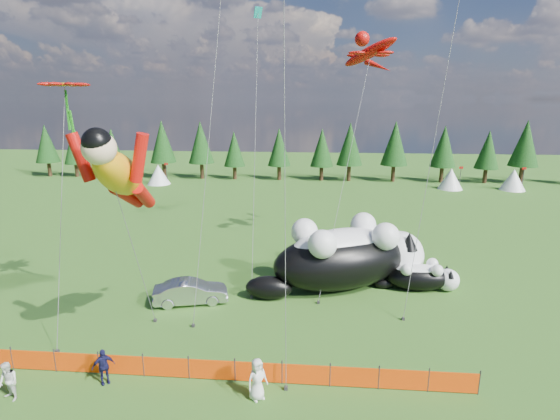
% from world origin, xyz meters
% --- Properties ---
extents(ground, '(160.00, 160.00, 0.00)m').
position_xyz_m(ground, '(0.00, 0.00, 0.00)').
color(ground, '#123609').
rests_on(ground, ground).
extents(safety_fence, '(22.06, 0.06, 1.10)m').
position_xyz_m(safety_fence, '(0.00, -3.00, 0.50)').
color(safety_fence, '#262626').
rests_on(safety_fence, ground).
extents(tree_line, '(90.00, 4.00, 8.00)m').
position_xyz_m(tree_line, '(0.00, 45.00, 4.00)').
color(tree_line, black).
rests_on(tree_line, ground).
extents(festival_tents, '(50.00, 3.20, 2.80)m').
position_xyz_m(festival_tents, '(11.00, 40.00, 1.40)').
color(festival_tents, white).
rests_on(festival_tents, ground).
extents(cat_large, '(11.45, 7.71, 4.39)m').
position_xyz_m(cat_large, '(6.43, 7.31, 2.09)').
color(cat_large, black).
rests_on(cat_large, ground).
extents(cat_small, '(5.25, 1.89, 1.90)m').
position_xyz_m(cat_small, '(10.97, 7.15, 0.90)').
color(cat_small, black).
rests_on(cat_small, ground).
extents(car, '(4.52, 2.55, 1.41)m').
position_xyz_m(car, '(-2.96, 4.06, 0.71)').
color(car, silver).
rests_on(car, ground).
extents(spectator_b, '(0.92, 0.77, 1.64)m').
position_xyz_m(spectator_b, '(-7.72, -4.94, 0.82)').
color(spectator_b, silver).
rests_on(spectator_b, ground).
extents(spectator_c, '(1.03, 0.93, 1.58)m').
position_xyz_m(spectator_c, '(-4.47, -3.60, 0.79)').
color(spectator_c, '#16163D').
rests_on(spectator_c, ground).
extents(spectator_e, '(1.02, 0.97, 1.76)m').
position_xyz_m(spectator_e, '(2.10, -4.02, 0.88)').
color(spectator_e, silver).
rests_on(spectator_e, ground).
extents(superhero_kite, '(5.37, 5.88, 11.13)m').
position_xyz_m(superhero_kite, '(-4.15, -1.23, 8.56)').
color(superhero_kite, orange).
rests_on(superhero_kite, ground).
extents(gecko_kite, '(6.98, 12.93, 17.84)m').
position_xyz_m(gecko_kite, '(7.81, 14.12, 14.88)').
color(gecko_kite, '#BA0D09').
rests_on(gecko_kite, ground).
extents(flower_kite, '(2.65, 5.57, 12.92)m').
position_xyz_m(flower_kite, '(-8.32, 2.53, 12.20)').
color(flower_kite, '#BA0D09').
rests_on(flower_kite, ground).
extents(diamond_kite_d, '(1.13, 8.90, 19.33)m').
position_xyz_m(diamond_kite_d, '(-0.02, 13.02, 16.54)').
color(diamond_kite_d, '#0D9F98').
rests_on(diamond_kite_d, ground).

